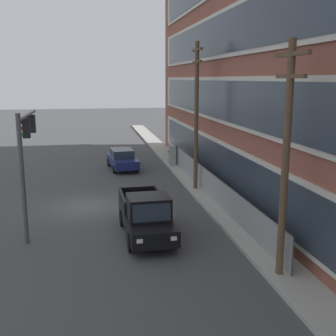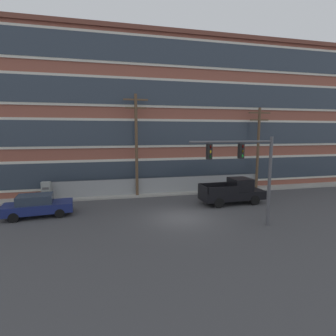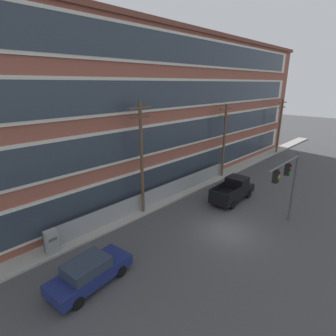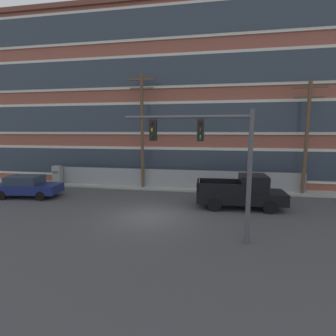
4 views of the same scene
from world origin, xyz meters
name	(u,v)px [view 2 (image 2 of 4)]	position (x,y,z in m)	size (l,w,h in m)	color
ground_plane	(181,218)	(0.00, 0.00, 0.00)	(160.00, 160.00, 0.00)	#424244
sidewalk_building_side	(160,194)	(0.00, 7.12, 0.08)	(80.00, 1.70, 0.16)	#9E9B93
brick_mill_building	(187,117)	(4.71, 13.76, 7.67)	(50.32, 12.19, 15.31)	brown
chain_link_fence	(160,186)	(0.01, 7.12, 0.84)	(20.64, 0.06, 1.64)	gray
traffic_signal_mast	(247,164)	(3.39, -2.60, 4.00)	(5.37, 0.43, 5.62)	#4C4C51
pickup_truck_black	(233,192)	(5.26, 2.62, 0.97)	(5.40, 2.16, 2.10)	black
sedan_navy	(38,205)	(-9.70, 2.65, 0.80)	(4.71, 2.31, 1.56)	navy
utility_pole_near_corner	(136,142)	(-2.25, 6.75, 5.03)	(2.17, 0.26, 9.20)	brown
utility_pole_midblock	(258,145)	(9.99, 6.80, 4.57)	(2.32, 0.26, 8.28)	brown
electrical_cabinet	(46,192)	(-9.94, 6.70, 0.86)	(0.74, 0.52, 1.72)	#939993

